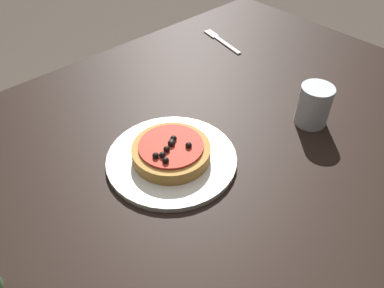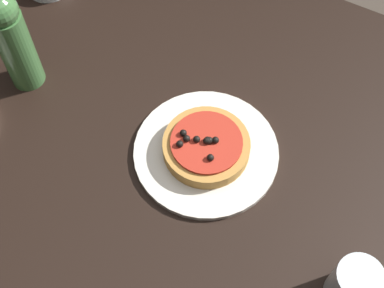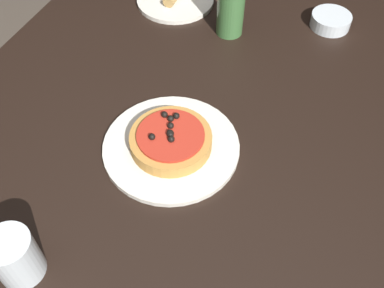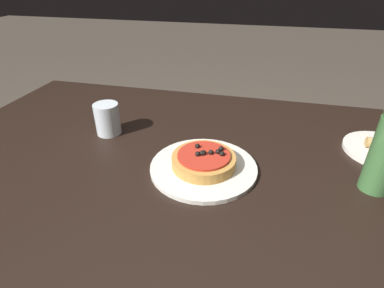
{
  "view_description": "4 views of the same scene",
  "coord_description": "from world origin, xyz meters",
  "px_view_note": "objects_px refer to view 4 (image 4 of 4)",
  "views": [
    {
      "loc": [
        0.42,
        0.46,
        1.34
      ],
      "look_at": [
        0.02,
        0.02,
        0.79
      ],
      "focal_mm": 35.0,
      "sensor_mm": 36.0,
      "label": 1
    },
    {
      "loc": [
        -0.17,
        0.46,
        1.68
      ],
      "look_at": [
        0.06,
        0.04,
        0.86
      ],
      "focal_mm": 50.0,
      "sensor_mm": 36.0,
      "label": 2
    },
    {
      "loc": [
        -0.47,
        -0.27,
        1.49
      ],
      "look_at": [
        0.05,
        -0.06,
        0.8
      ],
      "focal_mm": 42.0,
      "sensor_mm": 36.0,
      "label": 3
    },
    {
      "loc": [
        0.18,
        -0.66,
        1.23
      ],
      "look_at": [
        0.03,
        -0.02,
        0.83
      ],
      "focal_mm": 28.0,
      "sensor_mm": 36.0,
      "label": 4
    }
  ],
  "objects_px": {
    "dining_table": "(185,185)",
    "water_cup": "(107,119)",
    "dinner_plate": "(204,167)",
    "side_plate": "(383,149)",
    "pizza": "(204,160)"
  },
  "relations": [
    {
      "from": "dining_table",
      "to": "water_cup",
      "type": "distance_m",
      "value": 0.34
    },
    {
      "from": "water_cup",
      "to": "dinner_plate",
      "type": "bearing_deg",
      "value": -20.48
    },
    {
      "from": "dining_table",
      "to": "side_plate",
      "type": "bearing_deg",
      "value": 19.96
    },
    {
      "from": "dinner_plate",
      "to": "water_cup",
      "type": "xyz_separation_m",
      "value": [
        -0.34,
        0.13,
        0.04
      ]
    },
    {
      "from": "water_cup",
      "to": "side_plate",
      "type": "distance_m",
      "value": 0.85
    },
    {
      "from": "dinner_plate",
      "to": "side_plate",
      "type": "relative_size",
      "value": 1.31
    },
    {
      "from": "dining_table",
      "to": "side_plate",
      "type": "relative_size",
      "value": 7.2
    },
    {
      "from": "dining_table",
      "to": "pizza",
      "type": "distance_m",
      "value": 0.12
    },
    {
      "from": "dining_table",
      "to": "water_cup",
      "type": "relative_size",
      "value": 15.59
    },
    {
      "from": "pizza",
      "to": "dinner_plate",
      "type": "bearing_deg",
      "value": -140.42
    },
    {
      "from": "dining_table",
      "to": "water_cup",
      "type": "height_order",
      "value": "water_cup"
    },
    {
      "from": "water_cup",
      "to": "side_plate",
      "type": "bearing_deg",
      "value": 5.44
    },
    {
      "from": "pizza",
      "to": "side_plate",
      "type": "relative_size",
      "value": 0.78
    },
    {
      "from": "pizza",
      "to": "water_cup",
      "type": "height_order",
      "value": "water_cup"
    },
    {
      "from": "pizza",
      "to": "water_cup",
      "type": "relative_size",
      "value": 1.69
    }
  ]
}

